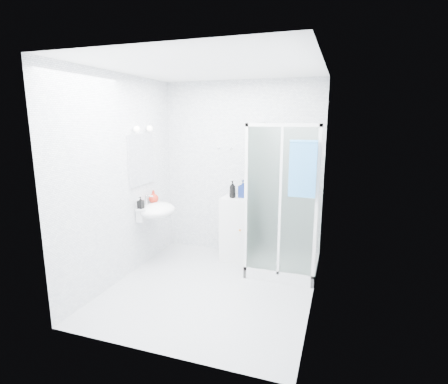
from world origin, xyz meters
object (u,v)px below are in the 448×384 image
at_px(wall_basin, 156,210).
at_px(soap_dispenser_orange, 154,197).
at_px(storage_cabinet, 236,228).
at_px(hand_towel, 303,168).
at_px(shower_enclosure, 277,240).
at_px(shampoo_bottle_b, 243,189).
at_px(soap_dispenser_black, 141,203).
at_px(shampoo_bottle_a, 232,189).

distance_m(wall_basin, soap_dispenser_orange, 0.25).
xyz_separation_m(storage_cabinet, soap_dispenser_orange, (-1.12, -0.40, 0.48)).
distance_m(wall_basin, hand_towel, 2.11).
height_order(wall_basin, hand_towel, hand_towel).
distance_m(shower_enclosure, storage_cabinet, 0.70).
bearing_deg(shampoo_bottle_b, soap_dispenser_orange, -160.47).
bearing_deg(storage_cabinet, shower_enclosure, -18.45).
bearing_deg(soap_dispenser_black, soap_dispenser_orange, 90.17).
xyz_separation_m(wall_basin, soap_dispenser_orange, (-0.12, 0.15, 0.16)).
bearing_deg(shower_enclosure, soap_dispenser_orange, -174.79).
bearing_deg(soap_dispenser_black, hand_towel, 2.84).
height_order(wall_basin, soap_dispenser_black, soap_dispenser_black).
bearing_deg(wall_basin, shower_enclosure, 10.81).
relative_size(hand_towel, soap_dispenser_orange, 3.65).
xyz_separation_m(shampoo_bottle_a, soap_dispenser_black, (-1.08, -0.70, -0.12)).
bearing_deg(wall_basin, soap_dispenser_black, -122.93).
height_order(storage_cabinet, hand_towel, hand_towel).
bearing_deg(wall_basin, storage_cabinet, 29.15).
bearing_deg(hand_towel, wall_basin, 177.55).
distance_m(shower_enclosure, wall_basin, 1.72).
bearing_deg(storage_cabinet, wall_basin, -149.58).
distance_m(hand_towel, soap_dispenser_black, 2.19).
xyz_separation_m(shampoo_bottle_b, soap_dispenser_orange, (-1.21, -0.43, -0.11)).
height_order(storage_cabinet, shampoo_bottle_a, shampoo_bottle_a).
height_order(shampoo_bottle_a, soap_dispenser_black, shampoo_bottle_a).
relative_size(soap_dispenser_orange, soap_dispenser_black, 1.13).
distance_m(shower_enclosure, shampoo_bottle_a, 0.95).
relative_size(wall_basin, hand_towel, 0.84).
relative_size(hand_towel, shampoo_bottle_b, 2.62).
distance_m(hand_towel, soap_dispenser_orange, 2.20).
bearing_deg(storage_cabinet, hand_towel, -31.36).
height_order(storage_cabinet, soap_dispenser_black, soap_dispenser_black).
relative_size(shampoo_bottle_a, soap_dispenser_orange, 1.36).
distance_m(storage_cabinet, soap_dispenser_black, 1.42).
height_order(hand_towel, shampoo_bottle_a, hand_towel).
bearing_deg(storage_cabinet, soap_dispenser_black, -145.05).
distance_m(shower_enclosure, soap_dispenser_orange, 1.86).
height_order(shampoo_bottle_b, soap_dispenser_black, shampoo_bottle_b).
distance_m(storage_cabinet, shampoo_bottle_b, 0.61).
bearing_deg(storage_cabinet, shampoo_bottle_a, -130.45).
bearing_deg(storage_cabinet, soap_dispenser_orange, -159.04).
bearing_deg(soap_dispenser_orange, soap_dispenser_black, -89.83).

